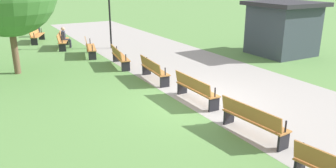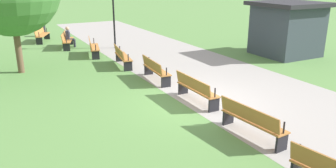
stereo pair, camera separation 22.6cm
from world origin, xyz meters
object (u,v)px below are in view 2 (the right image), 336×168
object	(u,v)px
bench_1	(67,40)
trash_bin	(42,30)
kiosk	(287,28)
bench_3	(122,56)
bench_2	(93,47)
person_seated	(69,36)
bench_6	(251,120)
bench_4	(155,69)
bench_0	(42,34)
bench_5	(196,89)

from	to	relation	value
bench_1	trash_bin	size ratio (longest dim) A/B	2.38
kiosk	bench_3	bearing A→B (deg)	-101.90
bench_2	person_seated	distance (m)	2.87
bench_1	person_seated	distance (m)	0.28
bench_1	bench_6	distance (m)	13.84
kiosk	bench_4	bearing A→B (deg)	-82.98
bench_0	kiosk	world-z (taller)	kiosk
bench_4	trash_bin	distance (m)	13.11
bench_1	bench_2	size ratio (longest dim) A/B	1.00
bench_1	bench_2	bearing A→B (deg)	34.40
bench_2	bench_4	distance (m)	5.57
bench_1	bench_2	distance (m)	2.79
bench_5	trash_bin	xyz separation A→B (m)	(-15.70, -2.38, -0.06)
bench_4	person_seated	distance (m)	8.43
bench_4	bench_2	bearing A→B (deg)	-166.25
bench_1	kiosk	distance (m)	12.17
bench_5	bench_3	bearing A→B (deg)	-175.42
bench_1	kiosk	bearing A→B (deg)	71.52
kiosk	bench_6	bearing A→B (deg)	-50.57
bench_5	person_seated	world-z (taller)	person_seated
bench_6	person_seated	distance (m)	13.95
bench_5	person_seated	size ratio (longest dim) A/B	1.63
bench_0	bench_6	size ratio (longest dim) A/B	1.00
bench_6	kiosk	size ratio (longest dim) A/B	0.61
bench_1	bench_3	distance (m)	5.57
bench_5	kiosk	distance (m)	8.80
bench_1	person_seated	bearing A→B (deg)	141.45
bench_5	bench_6	size ratio (longest dim) A/B	0.98
bench_5	bench_6	xyz separation A→B (m)	(2.78, -0.11, 0.00)
bench_4	bench_3	bearing A→B (deg)	-168.54
bench_4	kiosk	size ratio (longest dim) A/B	0.61
bench_0	bench_6	distance (m)	16.56
person_seated	bench_2	bearing A→B (deg)	29.95
bench_2	kiosk	size ratio (longest dim) A/B	0.61
bench_0	bench_1	world-z (taller)	same
bench_3	trash_bin	bearing A→B (deg)	-159.99
bench_4	person_seated	world-z (taller)	person_seated
bench_0	bench_3	xyz separation A→B (m)	(8.02, 2.30, 0.00)
bench_3	bench_0	bearing A→B (deg)	-154.79
bench_0	trash_bin	bearing A→B (deg)	-166.67
bench_0	bench_3	size ratio (longest dim) A/B	0.99
bench_3	person_seated	size ratio (longest dim) A/B	1.68
bench_3	bench_5	distance (m)	5.57
bench_0	kiosk	size ratio (longest dim) A/B	0.61
person_seated	bench_4	bearing A→B (deg)	28.35
bench_4	bench_1	bearing A→B (deg)	-163.96
person_seated	kiosk	size ratio (longest dim) A/B	0.37
bench_0	trash_bin	size ratio (longest dim) A/B	2.35
bench_6	trash_bin	distance (m)	18.62
bench_2	bench_5	distance (m)	8.34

